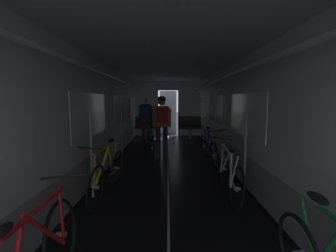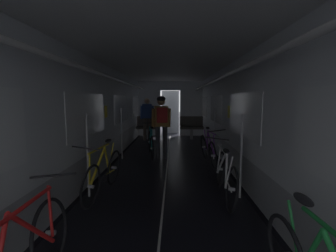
{
  "view_description": "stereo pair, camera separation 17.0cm",
  "coord_description": "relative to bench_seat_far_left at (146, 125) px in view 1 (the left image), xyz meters",
  "views": [
    {
      "loc": [
        -0.01,
        -1.75,
        1.63
      ],
      "look_at": [
        0.0,
        4.94,
        0.89
      ],
      "focal_mm": 25.46,
      "sensor_mm": 36.0,
      "label": 1
    },
    {
      "loc": [
        0.16,
        -1.75,
        1.63
      ],
      "look_at": [
        0.0,
        4.94,
        0.89
      ],
      "focal_mm": 25.46,
      "sensor_mm": 36.0,
      "label": 2
    }
  ],
  "objects": [
    {
      "name": "train_car_shell",
      "position": [
        0.9,
        -4.47,
        1.13
      ],
      "size": [
        3.14,
        12.34,
        2.57
      ],
      "color": "black",
      "rests_on": "ground"
    },
    {
      "name": "bench_seat_far_left",
      "position": [
        0.0,
        0.0,
        0.0
      ],
      "size": [
        0.98,
        0.51,
        0.95
      ],
      "color": "gray",
      "rests_on": "ground"
    },
    {
      "name": "bench_seat_far_right",
      "position": [
        1.8,
        0.0,
        0.0
      ],
      "size": [
        0.98,
        0.51,
        0.95
      ],
      "color": "gray",
      "rests_on": "ground"
    },
    {
      "name": "bicycle_white",
      "position": [
        1.92,
        -5.95,
        -0.19
      ],
      "size": [
        0.44,
        1.69,
        0.95
      ],
      "color": "black",
      "rests_on": "ground"
    },
    {
      "name": "bicycle_yellow",
      "position": [
        -0.13,
        -5.89,
        -0.19
      ],
      "size": [
        0.46,
        1.69,
        0.95
      ],
      "color": "black",
      "rests_on": "ground"
    },
    {
      "name": "bicycle_purple",
      "position": [
        1.95,
        -3.82,
        -0.19
      ],
      "size": [
        0.46,
        1.69,
        0.95
      ],
      "color": "black",
      "rests_on": "ground"
    },
    {
      "name": "person_cyclist_aisle",
      "position": [
        0.73,
        -3.34,
        0.5
      ],
      "size": [
        0.55,
        0.43,
        1.73
      ],
      "color": "#2D2D33",
      "rests_on": "ground"
    },
    {
      "name": "bicycle_teal_in_aisle",
      "position": [
        0.41,
        -3.08,
        -0.18
      ],
      "size": [
        0.46,
        1.67,
        0.93
      ],
      "color": "black",
      "rests_on": "ground"
    },
    {
      "name": "person_standing_near_bench",
      "position": [
        0.0,
        -0.38,
        0.41
      ],
      "size": [
        0.53,
        0.23,
        1.69
      ],
      "color": "brown",
      "rests_on": "ground"
    }
  ]
}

